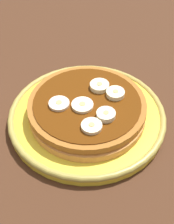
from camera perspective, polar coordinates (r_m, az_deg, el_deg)
ground_plane at (r=57.02cm, az=-0.00°, el=-2.47°), size 140.00×140.00×3.00cm
plate at (r=55.21cm, az=-0.00°, el=-0.74°), size 25.36×25.36×1.82cm
pancake_stack at (r=53.63cm, az=0.06°, el=0.35°), size 18.75×19.22×2.63cm
banana_slice_0 at (r=52.23cm, az=-0.77°, el=1.11°), size 3.37×3.37×0.72cm
banana_slice_1 at (r=55.35cm, az=2.09°, el=4.34°), size 3.12×3.12×1.02cm
banana_slice_2 at (r=52.95cm, az=-4.71°, el=1.66°), size 3.21×3.21×0.70cm
banana_slice_3 at (r=54.18cm, az=4.75°, el=3.09°), size 2.94×2.94×1.00cm
banana_slice_4 at (r=50.63cm, az=3.17°, el=-0.49°), size 2.87×2.87×1.06cm
banana_slice_5 at (r=49.12cm, az=0.37°, el=-2.45°), size 3.08×3.08×0.80cm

